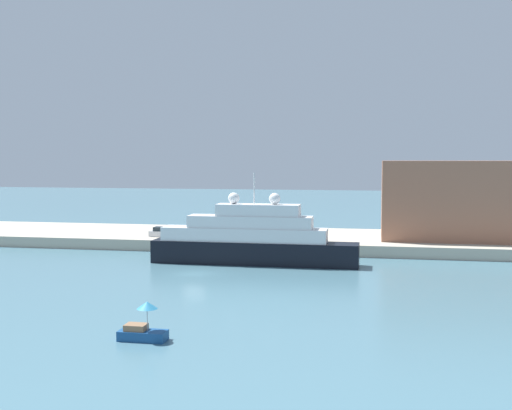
% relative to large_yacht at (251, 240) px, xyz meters
% --- Properties ---
extents(ground, '(400.00, 400.00, 0.00)m').
position_rel_large_yacht_xyz_m(ground, '(-5.23, -8.09, -3.10)').
color(ground, slate).
extents(quay_dock, '(110.00, 20.85, 1.63)m').
position_rel_large_yacht_xyz_m(quay_dock, '(-5.23, 18.33, -2.28)').
color(quay_dock, '#B7AD99').
rests_on(quay_dock, ground).
extents(large_yacht, '(26.55, 3.80, 11.68)m').
position_rel_large_yacht_xyz_m(large_yacht, '(0.00, 0.00, 0.00)').
color(large_yacht, black).
rests_on(large_yacht, ground).
extents(small_motorboat, '(3.58, 1.54, 2.94)m').
position_rel_large_yacht_xyz_m(small_motorboat, '(-1.24, -34.73, -2.15)').
color(small_motorboat, navy).
rests_on(small_motorboat, ground).
extents(harbor_building, '(21.10, 11.42, 11.54)m').
position_rel_large_yacht_xyz_m(harbor_building, '(26.94, 17.95, 4.31)').
color(harbor_building, '#9E664C').
rests_on(harbor_building, quay_dock).
extents(parked_car, '(4.44, 1.83, 1.48)m').
position_rel_large_yacht_xyz_m(parked_car, '(-16.12, 12.43, -0.83)').
color(parked_car, silver).
rests_on(parked_car, quay_dock).
extents(person_figure, '(0.36, 0.36, 1.64)m').
position_rel_large_yacht_xyz_m(person_figure, '(-12.05, 11.17, -0.71)').
color(person_figure, '#4C4C4C').
rests_on(person_figure, quay_dock).
extents(mooring_bollard, '(0.52, 0.52, 0.63)m').
position_rel_large_yacht_xyz_m(mooring_bollard, '(-7.66, 8.85, -1.15)').
color(mooring_bollard, black).
rests_on(mooring_bollard, quay_dock).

